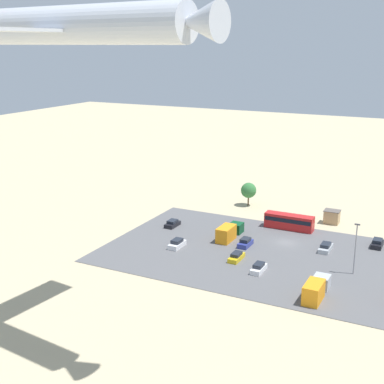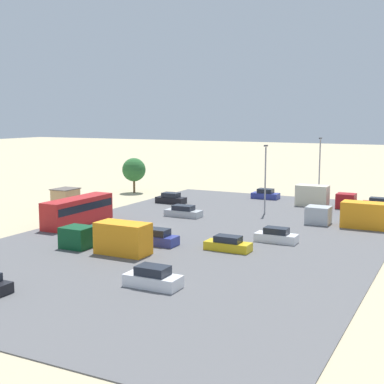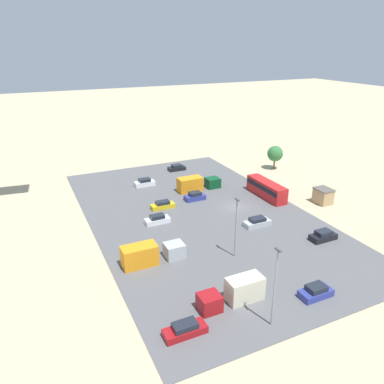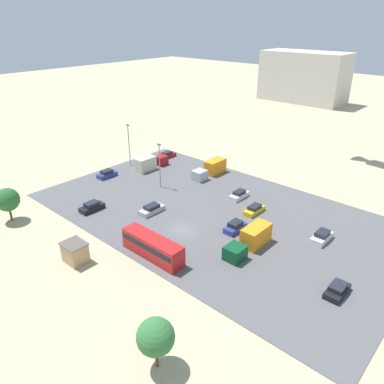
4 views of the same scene
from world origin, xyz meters
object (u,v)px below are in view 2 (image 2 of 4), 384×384
Objects in this scene: parked_car_3 at (183,212)px; parked_car_8 at (276,236)px; bus at (78,210)px; parked_car_7 at (380,204)px; shed_building at (66,199)px; parked_truck_1 at (322,197)px; parked_car_0 at (228,244)px; parked_car_4 at (265,195)px; parked_car_5 at (171,199)px; parked_car_1 at (158,238)px; parked_truck_0 at (110,238)px; parked_truck_2 at (351,215)px; parked_car_6 at (153,278)px.

parked_car_8 is (8.01, 14.88, 0.02)m from parked_car_3.
bus reaches higher than parked_car_7.
bus reaches higher than shed_building.
bus reaches higher than parked_truck_1.
parked_car_4 reaches higher than parked_car_0.
parked_truck_1 is at bearing -177.46° from parked_car_8.
shed_building is 10.74m from bus.
parked_car_5 reaches higher than parked_car_4.
parked_truck_0 reaches higher than parked_car_1.
parked_car_8 reaches higher than parked_car_3.
parked_car_8 is at bearing -49.24° from parked_truck_0.
parked_truck_2 reaches higher than parked_car_3.
parked_car_7 is (-43.88, 10.19, -0.06)m from parked_car_6.
bus is 14.30m from parked_truck_0.
parked_car_6 is 30.52m from parked_truck_2.
parked_car_8 is at bearing 2.54° from parked_truck_1.
parked_car_4 reaches higher than parked_car_3.
parked_car_6 is 41.64m from parked_truck_1.
parked_truck_2 is at bearing 45.08° from parked_car_4.
parked_car_6 is 11.42m from parked_truck_0.
parked_car_1 is 15.17m from parked_car_3.
parked_car_1 is 33.27m from parked_car_4.
parked_car_6 reaches higher than parked_car_0.
parked_truck_1 is (3.28, 9.43, 0.70)m from parked_car_4.
parked_car_3 is 19.08m from parked_truck_0.
parked_car_4 is 10.01m from parked_truck_1.
parked_truck_1 is (-15.56, 13.84, 0.75)m from parked_car_3.
parked_truck_0 reaches higher than parked_car_7.
bus is 18.48m from parked_car_5.
parked_truck_0 is (-7.05, -8.95, 0.68)m from parked_car_6.
parked_car_4 is 0.97× the size of parked_car_6.
parked_car_5 reaches higher than parked_car_0.
parked_car_7 is (-20.55, 38.14, -0.81)m from shed_building.
bus is 2.54× the size of parked_car_1.
parked_truck_0 is at bearing -39.45° from bus.
parked_truck_2 is (-17.60, 15.40, 0.68)m from parked_car_1.
parked_car_4 is at bearing 135.39° from shed_building.
parked_car_3 is 20.38m from parked_truck_2.
parked_car_0 is 33.06m from parked_car_4.
parked_car_1 is (11.77, 21.51, -0.74)m from shed_building.
parked_car_6 is at bearing -3.70° from parked_truck_1.
shed_building reaches higher than parked_car_3.
parked_truck_1 is at bearing 138.36° from parked_car_3.
shed_building is 15.15m from parked_car_5.
bus is 2.40× the size of parked_car_6.
parked_car_1 reaches higher than parked_car_3.
parked_truck_2 is at bearing 98.97° from shed_building.
shed_building reaches higher than parked_car_1.
parked_car_7 is 26.70m from parked_car_8.
parked_truck_1 reaches higher than parked_truck_0.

